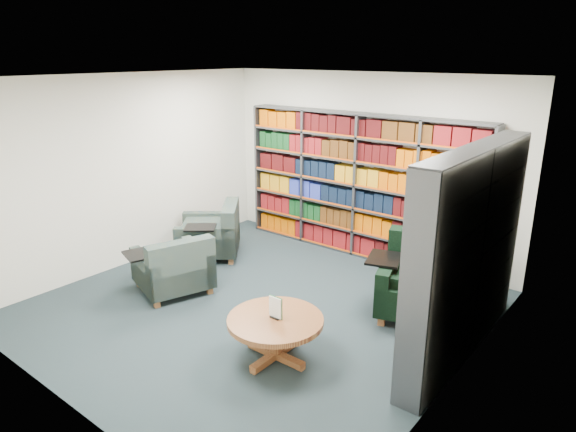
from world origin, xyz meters
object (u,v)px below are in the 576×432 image
Objects in this scene: chair_teal_left at (214,235)px; coffee_table at (275,326)px; chair_green_right at (425,283)px; chair_teal_front at (175,270)px.

coffee_table is at bearing -31.89° from chair_teal_left.
chair_teal_left is 3.39m from chair_green_right.
chair_green_right reaches higher than chair_teal_front.
chair_teal_left is at bearing 114.22° from chair_teal_front.
coffee_table is (2.60, -1.62, 0.04)m from chair_teal_left.
chair_green_right is 1.17× the size of chair_teal_front.
chair_green_right reaches higher than coffee_table.
chair_teal_left is at bearing 148.11° from coffee_table.
chair_teal_left is 1.37m from chair_teal_front.
chair_teal_front reaches higher than coffee_table.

